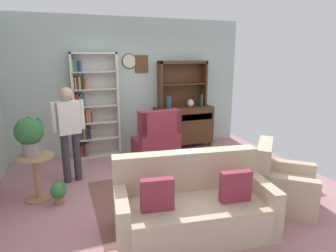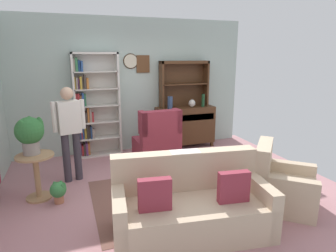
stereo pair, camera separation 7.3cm
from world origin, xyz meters
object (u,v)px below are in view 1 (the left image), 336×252
object	(u,v)px
person_reading	(69,128)
vase_round	(191,103)
couch_floral	(192,206)
book_stack	(162,171)
coffee_table	(171,176)
potted_plant_large	(29,133)
vase_tall	(169,103)
bookshelf	(92,107)
potted_plant_small	(59,191)
sideboard	(184,125)
wingback_chair	(157,142)
bottle_wine	(202,100)
plant_stand	(36,173)
sideboard_hutch	(182,77)
armchair_floral	(281,186)

from	to	relation	value
person_reading	vase_round	bearing A→B (deg)	21.19
couch_floral	person_reading	xyz separation A→B (m)	(-1.26, 1.96, 0.59)
book_stack	person_reading	bearing A→B (deg)	135.43
coffee_table	potted_plant_large	bearing A→B (deg)	158.67
vase_round	couch_floral	distance (m)	3.33
person_reading	vase_tall	bearing A→B (deg)	25.55
bookshelf	vase_tall	world-z (taller)	bookshelf
potted_plant_small	person_reading	xyz separation A→B (m)	(0.22, 0.73, 0.72)
sideboard	wingback_chair	bearing A→B (deg)	-141.59
bottle_wine	plant_stand	bearing A→B (deg)	-156.28
vase_round	book_stack	size ratio (longest dim) A/B	0.89
bookshelf	couch_floral	distance (m)	3.29
book_stack	bottle_wine	bearing A→B (deg)	51.61
bottle_wine	wingback_chair	size ratio (longest dim) A/B	0.27
wingback_chair	potted_plant_small	xyz separation A→B (m)	(-1.82, -1.11, -0.20)
sideboard	bottle_wine	distance (m)	0.68
plant_stand	person_reading	world-z (taller)	person_reading
person_reading	wingback_chair	bearing A→B (deg)	13.46
vase_round	wingback_chair	bearing A→B (deg)	-148.06
sideboard_hutch	coffee_table	distance (m)	2.88
sideboard	vase_tall	size ratio (longest dim) A/B	4.98
sideboard	armchair_floral	bearing A→B (deg)	-86.05
bookshelf	plant_stand	xyz separation A→B (m)	(-0.99, -1.65, -0.62)
armchair_floral	potted_plant_large	world-z (taller)	potted_plant_large
potted_plant_small	armchair_floral	bearing A→B (deg)	-21.21
book_stack	coffee_table	bearing A→B (deg)	-1.29
wingback_chair	couch_floral	bearing A→B (deg)	-98.08
armchair_floral	couch_floral	bearing A→B (deg)	-175.62
bottle_wine	vase_tall	bearing A→B (deg)	179.34
person_reading	armchair_floral	bearing A→B (deg)	-34.74
vase_round	person_reading	bearing A→B (deg)	-158.81
vase_round	sideboard_hutch	bearing A→B (deg)	126.48
sideboard	sideboard_hutch	bearing A→B (deg)	90.00
couch_floral	armchair_floral	distance (m)	1.41
coffee_table	person_reading	bearing A→B (deg)	138.51
sideboard	couch_floral	distance (m)	3.27
sideboard	vase_tall	world-z (taller)	vase_tall
bottle_wine	potted_plant_small	world-z (taller)	bottle_wine
potted_plant_large	person_reading	xyz separation A→B (m)	(0.54, 0.43, -0.08)
potted_plant_large	bottle_wine	bearing A→B (deg)	22.70
sideboard	sideboard_hutch	world-z (taller)	sideboard_hutch
vase_round	bottle_wine	xyz separation A→B (m)	(0.26, -0.02, 0.06)
bookshelf	sideboard	size ratio (longest dim) A/B	1.62
bookshelf	coffee_table	distance (m)	2.54
sideboard	potted_plant_small	size ratio (longest dim) A/B	4.19
vase_tall	vase_round	xyz separation A→B (m)	(0.52, 0.01, -0.05)
vase_round	wingback_chair	world-z (taller)	vase_round
potted_plant_small	person_reading	world-z (taller)	person_reading
bottle_wine	armchair_floral	xyz separation A→B (m)	(-0.19, -2.84, -0.77)
bookshelf	coffee_table	xyz separation A→B (m)	(0.82, -2.31, -0.68)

